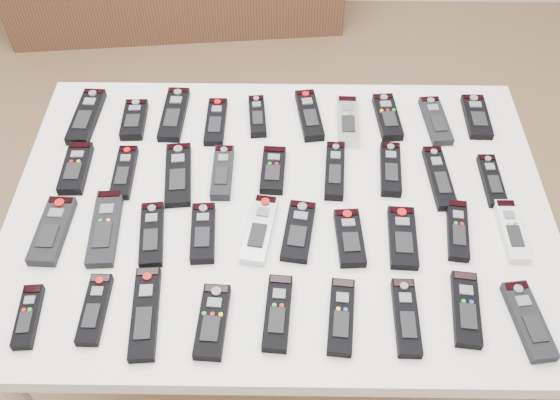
{
  "coord_description": "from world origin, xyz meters",
  "views": [
    {
      "loc": [
        0.14,
        -1.04,
        1.89
      ],
      "look_at": [
        0.13,
        -0.12,
        0.8
      ],
      "focal_mm": 40.0,
      "sensor_mm": 36.0,
      "label": 1
    }
  ],
  "objects_px": {
    "remote_1": "(134,120)",
    "remote_16": "(391,169)",
    "remote_33": "(278,313)",
    "remote_35": "(406,317)",
    "remote_21": "(152,234)",
    "remote_8": "(436,121)",
    "remote_34": "(341,316)",
    "remote_36": "(466,309)",
    "table": "(280,221)",
    "remote_20": "(105,228)",
    "remote_6": "(348,121)",
    "remote_37": "(529,321)",
    "remote_29": "(28,316)",
    "remote_26": "(403,237)",
    "remote_4": "(257,116)",
    "remote_32": "(212,321)",
    "remote_30": "(95,309)",
    "remote_25": "(350,238)",
    "remote_27": "(458,230)",
    "remote_5": "(309,115)",
    "remote_3": "(216,122)",
    "remote_23": "(260,229)",
    "remote_2": "(174,114)",
    "remote_17": "(439,178)",
    "remote_31": "(145,313)",
    "remote_22": "(203,233)",
    "remote_11": "(124,172)",
    "remote_15": "(335,171)",
    "remote_12": "(178,174)",
    "remote_10": "(76,168)",
    "remote_7": "(387,117)",
    "remote_14": "(273,170)",
    "remote_9": "(477,117)",
    "remote_13": "(222,172)",
    "remote_18": "(492,180)"
  },
  "relations": [
    {
      "from": "remote_9",
      "to": "remote_26",
      "type": "height_order",
      "value": "same"
    },
    {
      "from": "remote_16",
      "to": "remote_31",
      "type": "xyz_separation_m",
      "value": [
        -0.53,
        -0.4,
        -0.0
      ]
    },
    {
      "from": "remote_8",
      "to": "remote_31",
      "type": "bearing_deg",
      "value": -144.24
    },
    {
      "from": "remote_17",
      "to": "remote_35",
      "type": "bearing_deg",
      "value": -111.37
    },
    {
      "from": "remote_16",
      "to": "remote_3",
      "type": "bearing_deg",
      "value": 163.63
    },
    {
      "from": "remote_10",
      "to": "remote_25",
      "type": "distance_m",
      "value": 0.68
    },
    {
      "from": "table",
      "to": "remote_20",
      "type": "distance_m",
      "value": 0.4
    },
    {
      "from": "remote_5",
      "to": "remote_6",
      "type": "bearing_deg",
      "value": -20.66
    },
    {
      "from": "remote_33",
      "to": "remote_35",
      "type": "bearing_deg",
      "value": 2.45
    },
    {
      "from": "remote_13",
      "to": "remote_3",
      "type": "bearing_deg",
      "value": 99.66
    },
    {
      "from": "table",
      "to": "remote_14",
      "type": "xyz_separation_m",
      "value": [
        -0.02,
        0.1,
        0.07
      ]
    },
    {
      "from": "remote_12",
      "to": "remote_3",
      "type": "bearing_deg",
      "value": 62.37
    },
    {
      "from": "remote_1",
      "to": "remote_11",
      "type": "relative_size",
      "value": 0.84
    },
    {
      "from": "remote_17",
      "to": "remote_25",
      "type": "relative_size",
      "value": 1.3
    },
    {
      "from": "remote_18",
      "to": "remote_34",
      "type": "height_order",
      "value": "remote_34"
    },
    {
      "from": "remote_34",
      "to": "remote_36",
      "type": "relative_size",
      "value": 1.0
    },
    {
      "from": "remote_21",
      "to": "remote_8",
      "type": "bearing_deg",
      "value": 22.54
    },
    {
      "from": "remote_25",
      "to": "remote_30",
      "type": "xyz_separation_m",
      "value": [
        -0.52,
        -0.19,
        -0.0
      ]
    },
    {
      "from": "remote_25",
      "to": "remote_27",
      "type": "height_order",
      "value": "remote_25"
    },
    {
      "from": "remote_13",
      "to": "remote_32",
      "type": "distance_m",
      "value": 0.4
    },
    {
      "from": "remote_3",
      "to": "remote_23",
      "type": "height_order",
      "value": "remote_23"
    },
    {
      "from": "remote_1",
      "to": "remote_15",
      "type": "distance_m",
      "value": 0.54
    },
    {
      "from": "remote_20",
      "to": "remote_15",
      "type": "bearing_deg",
      "value": 15.65
    },
    {
      "from": "remote_1",
      "to": "remote_16",
      "type": "xyz_separation_m",
      "value": [
        0.65,
        -0.17,
        0.0
      ]
    },
    {
      "from": "remote_2",
      "to": "remote_17",
      "type": "relative_size",
      "value": 1.0
    },
    {
      "from": "remote_18",
      "to": "remote_20",
      "type": "distance_m",
      "value": 0.91
    },
    {
      "from": "remote_27",
      "to": "remote_5",
      "type": "bearing_deg",
      "value": 138.34
    },
    {
      "from": "remote_5",
      "to": "remote_31",
      "type": "relative_size",
      "value": 0.86
    },
    {
      "from": "remote_7",
      "to": "remote_35",
      "type": "xyz_separation_m",
      "value": [
        -0.02,
        -0.59,
        0.0
      ]
    },
    {
      "from": "remote_5",
      "to": "remote_7",
      "type": "xyz_separation_m",
      "value": [
        0.2,
        -0.0,
        0.0
      ]
    },
    {
      "from": "remote_6",
      "to": "remote_2",
      "type": "bearing_deg",
      "value": 178.85
    },
    {
      "from": "remote_15",
      "to": "remote_20",
      "type": "distance_m",
      "value": 0.55
    },
    {
      "from": "remote_26",
      "to": "remote_22",
      "type": "bearing_deg",
      "value": -177.63
    },
    {
      "from": "remote_29",
      "to": "remote_26",
      "type": "bearing_deg",
      "value": 10.78
    },
    {
      "from": "remote_2",
      "to": "remote_9",
      "type": "xyz_separation_m",
      "value": [
        0.79,
        0.0,
        -0.0
      ]
    },
    {
      "from": "remote_6",
      "to": "remote_37",
      "type": "distance_m",
      "value": 0.66
    },
    {
      "from": "remote_34",
      "to": "remote_35",
      "type": "relative_size",
      "value": 0.99
    },
    {
      "from": "remote_12",
      "to": "remote_26",
      "type": "height_order",
      "value": "same"
    },
    {
      "from": "remote_10",
      "to": "remote_35",
      "type": "height_order",
      "value": "same"
    },
    {
      "from": "remote_11",
      "to": "remote_13",
      "type": "relative_size",
      "value": 1.0
    },
    {
      "from": "remote_17",
      "to": "remote_27",
      "type": "bearing_deg",
      "value": -87.16
    },
    {
      "from": "remote_12",
      "to": "remote_18",
      "type": "xyz_separation_m",
      "value": [
        0.75,
        -0.01,
        -0.0
      ]
    },
    {
      "from": "remote_1",
      "to": "remote_4",
      "type": "xyz_separation_m",
      "value": [
        0.32,
        0.02,
        -0.0
      ]
    },
    {
      "from": "remote_4",
      "to": "remote_32",
      "type": "xyz_separation_m",
      "value": [
        -0.07,
        -0.61,
        0.0
      ]
    },
    {
      "from": "remote_16",
      "to": "remote_30",
      "type": "relative_size",
      "value": 1.04
    },
    {
      "from": "remote_12",
      "to": "remote_13",
      "type": "distance_m",
      "value": 0.11
    },
    {
      "from": "remote_33",
      "to": "remote_5",
      "type": "bearing_deg",
      "value": 86.85
    },
    {
      "from": "remote_27",
      "to": "remote_34",
      "type": "xyz_separation_m",
      "value": [
        -0.27,
        -0.22,
        0.0
      ]
    },
    {
      "from": "remote_1",
      "to": "remote_17",
      "type": "distance_m",
      "value": 0.79
    },
    {
      "from": "remote_12",
      "to": "remote_31",
      "type": "relative_size",
      "value": 0.93
    }
  ]
}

